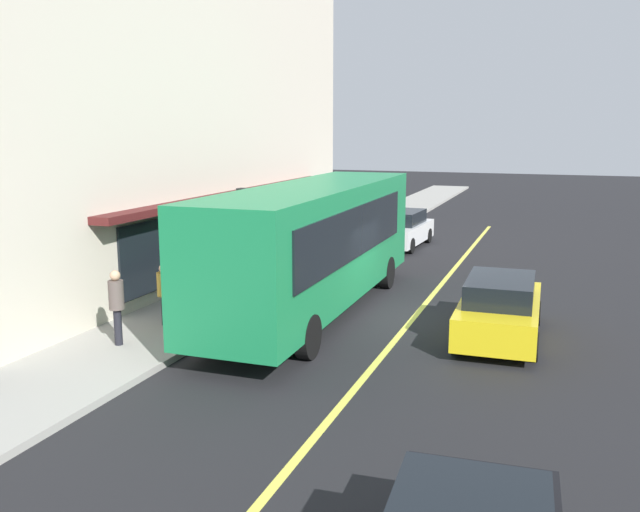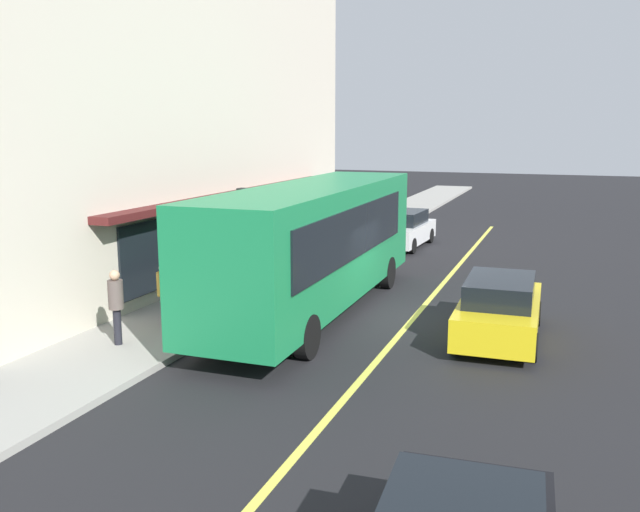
# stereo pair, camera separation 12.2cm
# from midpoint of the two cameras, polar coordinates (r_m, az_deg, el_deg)

# --- Properties ---
(ground) EXTENTS (120.00, 120.00, 0.00)m
(ground) POSITION_cam_midpoint_polar(r_m,az_deg,el_deg) (18.20, 8.12, -5.22)
(ground) COLOR black
(sidewalk) EXTENTS (80.00, 2.97, 0.15)m
(sidewalk) POSITION_cam_midpoint_polar(r_m,az_deg,el_deg) (20.08, -7.69, -3.46)
(sidewalk) COLOR #9E9B93
(sidewalk) RESTS_ON ground
(lane_centre_stripe) EXTENTS (36.00, 0.16, 0.01)m
(lane_centre_stripe) POSITION_cam_midpoint_polar(r_m,az_deg,el_deg) (18.20, 8.12, -5.21)
(lane_centre_stripe) COLOR #D8D14C
(lane_centre_stripe) RESTS_ON ground
(storefront_building) EXTENTS (21.06, 10.85, 14.00)m
(storefront_building) POSITION_cam_midpoint_polar(r_m,az_deg,el_deg) (25.93, -17.90, 14.73)
(storefront_building) COLOR beige
(storefront_building) RESTS_ON ground
(bus) EXTENTS (11.15, 2.68, 3.50)m
(bus) POSITION_cam_midpoint_polar(r_m,az_deg,el_deg) (18.11, -0.22, 1.25)
(bus) COLOR #197F47
(bus) RESTS_ON ground
(traffic_light) EXTENTS (0.30, 0.52, 3.20)m
(traffic_light) POSITION_cam_midpoint_polar(r_m,az_deg,el_deg) (18.88, -6.14, 3.26)
(traffic_light) COLOR #2D2D33
(traffic_light) RESTS_ON sidewalk
(car_white) EXTENTS (4.39, 2.03, 1.52)m
(car_white) POSITION_cam_midpoint_polar(r_m,az_deg,el_deg) (28.83, 7.16, 2.25)
(car_white) COLOR white
(car_white) RESTS_ON ground
(car_yellow) EXTENTS (4.34, 1.95, 1.52)m
(car_yellow) POSITION_cam_midpoint_polar(r_m,az_deg,el_deg) (16.67, 15.14, -4.36)
(car_yellow) COLOR yellow
(car_yellow) RESTS_ON ground
(pedestrian_at_corner) EXTENTS (0.34, 0.34, 1.55)m
(pedestrian_at_corner) POSITION_cam_midpoint_polar(r_m,az_deg,el_deg) (17.12, -12.88, -2.72)
(pedestrian_at_corner) COLOR black
(pedestrian_at_corner) RESTS_ON sidewalk
(pedestrian_mid_block) EXTENTS (0.34, 0.34, 1.73)m
(pedestrian_mid_block) POSITION_cam_midpoint_polar(r_m,az_deg,el_deg) (15.81, -16.68, -3.59)
(pedestrian_mid_block) COLOR black
(pedestrian_mid_block) RESTS_ON sidewalk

